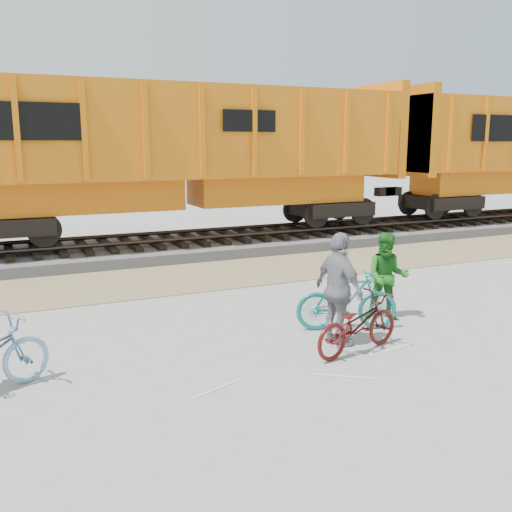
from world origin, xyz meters
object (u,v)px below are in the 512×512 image
(bicycle_maroon, at_px, (358,324))
(person_man, at_px, (387,277))
(bicycle_teal, at_px, (347,300))
(hopper_car_center, at_px, (185,151))
(person_woman, at_px, (339,290))

(bicycle_maroon, xyz_separation_m, person_man, (1.46, 1.20, 0.36))
(bicycle_maroon, bearing_deg, bicycle_teal, -38.78)
(person_man, bearing_deg, bicycle_teal, -133.86)
(hopper_car_center, xyz_separation_m, bicycle_maroon, (-0.28, -9.44, -2.55))
(bicycle_teal, bearing_deg, person_woman, 156.97)
(person_man, xyz_separation_m, person_woman, (-1.56, -0.80, 0.11))
(person_man, relative_size, person_woman, 0.88)
(hopper_car_center, relative_size, bicycle_teal, 7.86)
(bicycle_teal, height_order, person_woman, person_woman)
(bicycle_teal, distance_m, bicycle_maroon, 1.10)
(hopper_car_center, relative_size, person_man, 8.59)
(hopper_car_center, height_order, bicycle_teal, hopper_car_center)
(hopper_car_center, bearing_deg, bicycle_teal, -88.79)
(person_woman, bearing_deg, bicycle_maroon, -171.99)
(person_woman, bearing_deg, hopper_car_center, -8.46)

